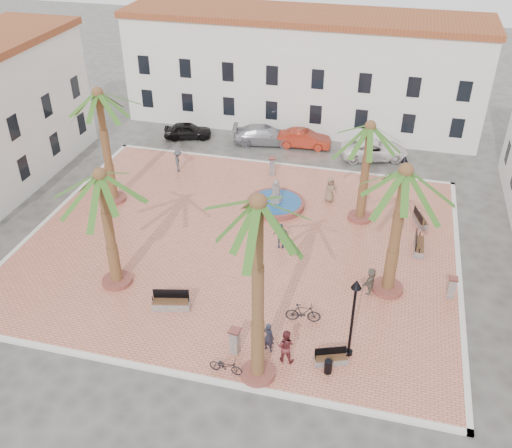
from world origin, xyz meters
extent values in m
plane|color=#56544F|center=(0.00, 0.00, 0.00)|extent=(120.00, 120.00, 0.00)
cube|color=#D6775D|center=(0.00, 0.00, 0.07)|extent=(26.00, 22.00, 0.15)
cube|color=silver|center=(0.00, 11.00, 0.08)|extent=(26.30, 0.30, 0.16)
cube|color=silver|center=(0.00, -11.00, 0.08)|extent=(26.30, 0.30, 0.16)
cube|color=silver|center=(13.00, 0.00, 0.08)|extent=(0.30, 22.30, 0.16)
cube|color=silver|center=(-13.00, 0.00, 0.08)|extent=(0.30, 22.30, 0.16)
cube|color=white|center=(0.00, 20.00, 4.50)|extent=(30.00, 7.00, 9.00)
cube|color=brown|center=(0.00, 20.00, 9.25)|extent=(30.40, 7.40, 0.50)
cube|color=black|center=(-13.12, 16.52, 2.20)|extent=(1.00, 0.12, 1.60)
cube|color=black|center=(-9.38, 16.52, 2.20)|extent=(1.00, 0.12, 1.60)
cube|color=black|center=(-5.62, 16.52, 2.20)|extent=(1.00, 0.12, 1.60)
cube|color=black|center=(-1.88, 16.52, 2.20)|extent=(1.00, 0.12, 1.60)
cube|color=black|center=(1.88, 16.52, 2.20)|extent=(1.00, 0.12, 1.60)
cube|color=black|center=(5.62, 16.52, 2.20)|extent=(1.00, 0.12, 1.60)
cube|color=black|center=(9.38, 16.52, 2.20)|extent=(1.00, 0.12, 1.60)
cube|color=black|center=(13.12, 16.52, 2.20)|extent=(1.00, 0.12, 1.60)
cube|color=black|center=(-13.12, 16.52, 5.20)|extent=(1.00, 0.12, 1.60)
cube|color=black|center=(-9.38, 16.52, 5.20)|extent=(1.00, 0.12, 1.60)
cube|color=black|center=(-5.62, 16.52, 5.20)|extent=(1.00, 0.12, 1.60)
cube|color=black|center=(-1.88, 16.52, 5.20)|extent=(1.00, 0.12, 1.60)
cube|color=black|center=(1.88, 16.52, 5.20)|extent=(1.00, 0.12, 1.60)
cube|color=black|center=(5.62, 16.52, 5.20)|extent=(1.00, 0.12, 1.60)
cube|color=black|center=(9.38, 16.52, 5.20)|extent=(1.00, 0.12, 1.60)
cube|color=black|center=(13.12, 16.52, 5.20)|extent=(1.00, 0.12, 1.60)
cube|color=black|center=(16.54, 12.80, 2.20)|extent=(0.12, 1.00, 1.60)
cube|color=black|center=(-16.02, 2.00, 2.20)|extent=(0.12, 1.00, 1.60)
cube|color=black|center=(-16.02, 6.00, 2.20)|extent=(0.12, 1.00, 1.60)
cube|color=black|center=(-16.02, 10.00, 2.20)|extent=(0.12, 1.00, 1.60)
cube|color=black|center=(-16.02, 2.00, 5.20)|extent=(0.12, 1.00, 1.60)
cube|color=black|center=(-16.02, 6.00, 5.20)|extent=(0.12, 1.00, 1.60)
cube|color=black|center=(-16.02, 10.00, 5.20)|extent=(0.12, 1.00, 1.60)
cylinder|color=brown|center=(1.18, 4.66, 0.34)|extent=(3.94, 3.94, 0.38)
cylinder|color=#194C8C|center=(1.18, 4.66, 0.51)|extent=(3.47, 3.47, 0.06)
cylinder|color=gray|center=(1.18, 4.66, 0.53)|extent=(0.84, 0.84, 0.75)
cylinder|color=gray|center=(1.18, 4.66, 1.28)|extent=(0.56, 0.56, 1.13)
sphere|color=gray|center=(1.18, 4.66, 1.98)|extent=(0.41, 0.41, 0.41)
cylinder|color=brown|center=(-9.85, 2.71, 0.27)|extent=(1.65, 1.65, 0.25)
cylinder|color=brown|center=(-9.85, 2.71, 4.14)|extent=(0.54, 0.54, 7.48)
sphere|color=brown|center=(-9.85, 2.71, 7.88)|extent=(0.72, 0.72, 0.72)
cylinder|color=brown|center=(-5.58, -5.56, 0.28)|extent=(1.67, 1.67, 0.25)
cylinder|color=brown|center=(-5.58, -5.56, 3.68)|extent=(0.54, 0.54, 6.56)
sphere|color=brown|center=(-5.58, -5.56, 6.96)|extent=(0.73, 0.73, 0.73)
cylinder|color=brown|center=(3.69, -10.21, 0.27)|extent=(1.59, 1.59, 0.24)
cylinder|color=brown|center=(3.69, -10.21, 4.90)|extent=(0.52, 0.52, 9.03)
sphere|color=brown|center=(3.69, -10.21, 9.42)|extent=(0.70, 0.70, 0.70)
cylinder|color=brown|center=(9.08, -2.49, 0.28)|extent=(1.73, 1.73, 0.26)
cylinder|color=brown|center=(9.08, -2.49, 3.97)|extent=(0.56, 0.56, 7.12)
sphere|color=brown|center=(9.08, -2.49, 7.53)|extent=(0.76, 0.76, 0.76)
cylinder|color=brown|center=(6.90, 4.52, 0.27)|extent=(1.58, 1.58, 0.24)
cylinder|color=brown|center=(6.90, 4.52, 3.54)|extent=(0.51, 0.51, 6.30)
sphere|color=brown|center=(6.90, 4.52, 6.68)|extent=(0.69, 0.69, 0.69)
cube|color=gray|center=(-1.85, -6.86, 0.37)|extent=(2.09, 1.04, 0.44)
cube|color=#56351E|center=(-1.85, -6.86, 0.63)|extent=(1.97, 0.96, 0.07)
cube|color=black|center=(-1.91, -6.62, 0.93)|extent=(1.86, 0.47, 0.56)
cylinder|color=black|center=(-2.78, -7.07, 0.76)|extent=(0.05, 0.05, 0.33)
cylinder|color=black|center=(-0.93, -6.65, 0.76)|extent=(0.05, 0.05, 0.33)
cube|color=gray|center=(6.83, -8.66, 0.33)|extent=(1.65, 1.02, 0.35)
cube|color=#56351E|center=(6.83, -8.66, 0.53)|extent=(1.56, 0.94, 0.05)
cube|color=black|center=(6.76, -8.47, 0.77)|extent=(1.41, 0.57, 0.44)
cylinder|color=black|center=(6.13, -8.92, 0.63)|extent=(0.05, 0.05, 0.26)
cylinder|color=black|center=(7.53, -8.39, 0.63)|extent=(0.05, 0.05, 0.26)
cube|color=gray|center=(10.70, 1.79, 0.36)|extent=(0.59, 1.92, 0.43)
cube|color=#56351E|center=(10.70, 1.79, 0.61)|extent=(0.54, 1.81, 0.06)
cube|color=black|center=(10.46, 1.79, 0.90)|extent=(0.06, 1.81, 0.53)
cylinder|color=black|center=(10.70, 0.89, 0.74)|extent=(0.05, 0.05, 0.32)
cylinder|color=black|center=(10.70, 2.70, 0.74)|extent=(0.05, 0.05, 0.32)
cube|color=gray|center=(10.74, 4.89, 0.34)|extent=(1.04, 1.77, 0.38)
cube|color=#56351E|center=(10.74, 4.89, 0.56)|extent=(0.96, 1.67, 0.06)
cube|color=black|center=(10.54, 4.82, 0.81)|extent=(0.56, 1.53, 0.47)
cylinder|color=black|center=(11.00, 4.13, 0.67)|extent=(0.05, 0.05, 0.28)
cylinder|color=black|center=(10.48, 5.64, 0.67)|extent=(0.05, 0.05, 0.28)
cylinder|color=black|center=(7.57, -7.83, 0.24)|extent=(0.40, 0.40, 0.18)
cylinder|color=black|center=(7.57, -7.83, 2.26)|extent=(0.13, 0.13, 4.00)
cone|color=black|center=(7.57, -7.83, 4.43)|extent=(0.49, 0.49, 0.44)
sphere|color=beige|center=(7.57, -7.83, 4.26)|extent=(0.27, 0.27, 0.27)
cylinder|color=black|center=(9.19, 5.31, 0.24)|extent=(0.40, 0.40, 0.18)
cylinder|color=black|center=(9.19, 5.31, 2.24)|extent=(0.13, 0.13, 3.96)
cone|color=black|center=(9.19, 5.31, 4.39)|extent=(0.48, 0.48, 0.44)
sphere|color=beige|center=(9.19, 5.31, 4.22)|extent=(0.26, 0.26, 0.26)
cube|color=gray|center=(2.28, -9.06, 0.82)|extent=(0.46, 0.46, 1.34)
cube|color=brown|center=(2.28, -9.06, 1.54)|extent=(0.57, 0.57, 0.10)
cube|color=gray|center=(-0.09, 9.08, 0.80)|extent=(0.48, 0.48, 1.30)
cube|color=brown|center=(-0.09, 9.08, 1.50)|extent=(0.60, 0.60, 0.10)
cube|color=gray|center=(12.40, -2.26, 0.75)|extent=(0.38, 0.38, 1.20)
cube|color=brown|center=(12.40, -2.26, 1.39)|extent=(0.47, 0.47, 0.09)
cylinder|color=black|center=(6.79, -9.24, 0.51)|extent=(0.37, 0.37, 0.72)
imported|color=#2E3348|center=(3.80, -8.52, 0.98)|extent=(0.71, 0.58, 1.66)
imported|color=black|center=(2.23, -10.40, 0.57)|extent=(1.63, 0.64, 0.84)
imported|color=maroon|center=(4.70, -8.96, 1.05)|extent=(0.91, 0.72, 1.81)
imported|color=black|center=(5.04, -6.11, 0.70)|extent=(1.86, 0.73, 1.09)
imported|color=#836852|center=(4.63, 6.28, 1.05)|extent=(1.04, 0.93, 1.79)
imported|color=#313F59|center=(2.51, 0.11, 0.96)|extent=(1.02, 0.60, 1.63)
imported|color=#414145|center=(-7.04, 7.90, 1.01)|extent=(1.00, 1.27, 1.72)
imported|color=#695F53|center=(8.14, -2.93, 0.93)|extent=(0.84, 1.52, 1.56)
imported|color=black|center=(-8.57, 14.07, 0.68)|extent=(4.25, 2.64, 1.35)
imported|color=#9D2514|center=(1.30, 14.75, 0.72)|extent=(4.42, 1.74, 1.43)
imported|color=#A6A5AE|center=(-2.01, 14.63, 0.76)|extent=(5.54, 3.05, 1.52)
imported|color=white|center=(7.03, 14.09, 0.72)|extent=(5.66, 3.74, 1.45)
camera|label=1|loc=(8.13, -27.86, 20.22)|focal=40.00mm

